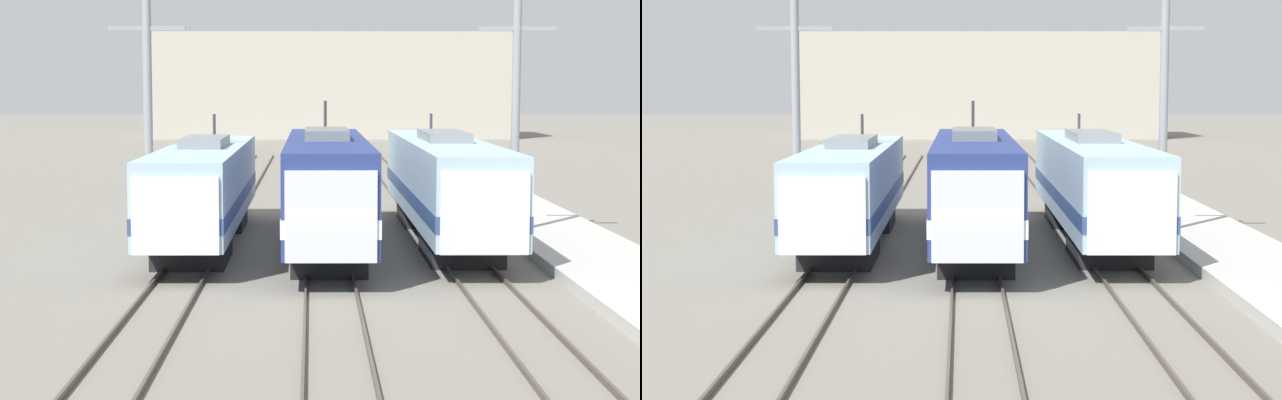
% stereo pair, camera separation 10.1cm
% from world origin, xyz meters
% --- Properties ---
extents(ground_plane, '(400.00, 400.00, 0.00)m').
position_xyz_m(ground_plane, '(0.00, 0.00, 0.00)').
color(ground_plane, slate).
extents(rail_pair_far_left, '(1.51, 120.00, 0.15)m').
position_xyz_m(rail_pair_far_left, '(-4.53, 0.00, 0.07)').
color(rail_pair_far_left, '#4C4238').
rests_on(rail_pair_far_left, ground_plane).
extents(rail_pair_center, '(1.51, 120.00, 0.15)m').
position_xyz_m(rail_pair_center, '(0.00, 0.00, 0.07)').
color(rail_pair_center, '#4C4238').
rests_on(rail_pair_center, ground_plane).
extents(rail_pair_far_right, '(1.51, 120.00, 0.15)m').
position_xyz_m(rail_pair_far_right, '(4.53, 0.00, 0.07)').
color(rail_pair_far_right, '#4C4238').
rests_on(rail_pair_far_right, ground_plane).
extents(locomotive_far_left, '(2.83, 17.87, 4.76)m').
position_xyz_m(locomotive_far_left, '(-4.53, 8.85, 2.07)').
color(locomotive_far_left, '#232326').
rests_on(locomotive_far_left, ground_plane).
extents(locomotive_center, '(2.85, 17.90, 5.31)m').
position_xyz_m(locomotive_center, '(0.00, 7.35, 2.24)').
color(locomotive_center, black).
rests_on(locomotive_center, ground_plane).
extents(locomotive_far_right, '(2.88, 20.03, 4.74)m').
position_xyz_m(locomotive_far_right, '(4.53, 9.87, 2.15)').
color(locomotive_far_right, '#232326').
rests_on(locomotive_far_right, ground_plane).
extents(catenary_tower_left, '(2.88, 0.32, 9.12)m').
position_xyz_m(catenary_tower_left, '(-6.69, 9.81, 4.81)').
color(catenary_tower_left, gray).
rests_on(catenary_tower_left, ground_plane).
extents(catenary_tower_right, '(2.88, 0.32, 9.12)m').
position_xyz_m(catenary_tower_right, '(7.17, 9.81, 4.81)').
color(catenary_tower_right, gray).
rests_on(catenary_tower_right, ground_plane).
extents(platform, '(4.00, 120.00, 0.36)m').
position_xyz_m(platform, '(8.91, 0.00, 0.18)').
color(platform, '#B7B5AD').
rests_on(platform, ground_plane).
extents(depot_building, '(41.81, 12.69, 12.01)m').
position_xyz_m(depot_building, '(1.59, 95.49, 6.01)').
color(depot_building, '#B2AD9E').
rests_on(depot_building, ground_plane).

